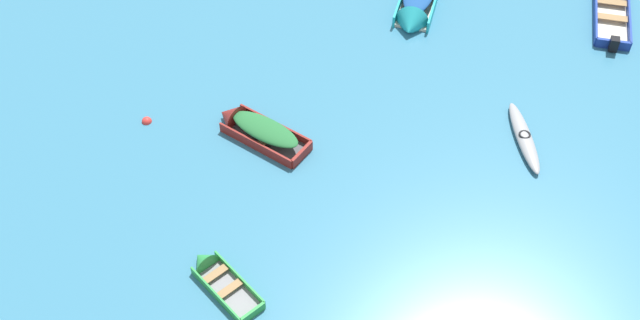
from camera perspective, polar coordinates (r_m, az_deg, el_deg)
The scene contains 6 objects.
rowboat_maroon_cluster_outer at distance 30.34m, azimuth -4.81°, elevation 2.37°, with size 3.68×3.51×1.18m.
rowboat_green_center at distance 26.49m, azimuth -7.58°, elevation -7.90°, with size 2.46×3.01×0.92m.
kayak_grey_back_row_right at distance 31.03m, azimuth 14.28°, elevation 1.57°, with size 0.70×3.72×0.35m.
rowboat_deep_blue_cluster_inner at distance 38.59m, azimuth 19.97°, elevation 10.56°, with size 2.85×4.79×1.35m.
rowboat_turquoise_near_camera at distance 35.97m, azimuth 6.85°, elevation 10.83°, with size 3.12×4.77×1.43m.
mooring_buoy_midfield at distance 31.60m, azimuth -12.19°, elevation 2.68°, with size 0.39×0.39×0.39m, color red.
Camera 1 is at (-2.49, 0.35, 21.87)m, focal length 45.09 mm.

